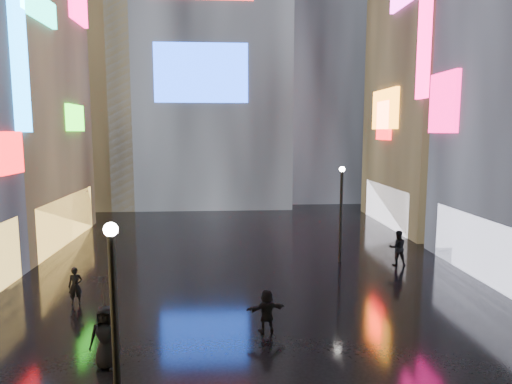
{
  "coord_description": "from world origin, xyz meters",
  "views": [
    {
      "loc": [
        -1.04,
        -3.25,
        7.04
      ],
      "look_at": [
        0.0,
        12.0,
        5.0
      ],
      "focal_mm": 32.0,
      "sensor_mm": 36.0,
      "label": 1
    }
  ],
  "objects": [
    {
      "name": "building_right_far",
      "position": [
        15.98,
        30.0,
        13.98
      ],
      "size": [
        10.28,
        12.0,
        28.0
      ],
      "color": "black",
      "rests_on": "ground"
    },
    {
      "name": "pedestrian_4",
      "position": [
        -4.64,
        9.9,
        0.96
      ],
      "size": [
        0.95,
        0.63,
        1.91
      ],
      "primitive_type": "imported",
      "rotation": [
        0.0,
        0.0,
        -0.02
      ],
      "color": "black",
      "rests_on": "ground"
    },
    {
      "name": "tower_flank_left",
      "position": [
        -14.0,
        42.0,
        13.0
      ],
      "size": [
        10.0,
        10.0,
        26.0
      ],
      "primitive_type": "cube",
      "color": "black",
      "rests_on": "ground"
    },
    {
      "name": "pedestrian_7",
      "position": [
        8.03,
        19.65,
        0.94
      ],
      "size": [
        0.98,
        0.79,
        1.88
      ],
      "primitive_type": "imported",
      "rotation": [
        0.0,
        0.0,
        3.05
      ],
      "color": "black",
      "rests_on": "ground"
    },
    {
      "name": "lamp_near",
      "position": [
        -3.38,
        6.04,
        2.94
      ],
      "size": [
        0.3,
        0.3,
        5.2
      ],
      "color": "black",
      "rests_on": "ground"
    },
    {
      "name": "lamp_far",
      "position": [
        5.15,
        20.45,
        2.94
      ],
      "size": [
        0.3,
        0.3,
        5.2
      ],
      "color": "black",
      "rests_on": "ground"
    },
    {
      "name": "umbrella_2",
      "position": [
        -4.64,
        9.9,
        2.38
      ],
      "size": [
        1.03,
        1.05,
        0.93
      ],
      "primitive_type": "imported",
      "rotation": [
        0.0,
        0.0,
        6.27
      ],
      "color": "black",
      "rests_on": "pedestrian_4"
    },
    {
      "name": "pedestrian_5",
      "position": [
        0.38,
        12.05,
        0.76
      ],
      "size": [
        1.48,
        0.75,
        1.52
      ],
      "primitive_type": "imported",
      "rotation": [
        0.0,
        0.0,
        3.36
      ],
      "color": "black",
      "rests_on": "ground"
    },
    {
      "name": "tower_flank_right",
      "position": [
        9.0,
        46.0,
        17.0
      ],
      "size": [
        12.0,
        12.0,
        34.0
      ],
      "primitive_type": "cube",
      "color": "black",
      "rests_on": "ground"
    },
    {
      "name": "pedestrian_6",
      "position": [
        -7.18,
        15.16,
        0.77
      ],
      "size": [
        0.62,
        0.47,
        1.54
      ],
      "primitive_type": "imported",
      "rotation": [
        0.0,
        0.0,
        0.19
      ],
      "color": "black",
      "rests_on": "ground"
    },
    {
      "name": "ground",
      "position": [
        0.0,
        20.0,
        0.0
      ],
      "size": [
        140.0,
        140.0,
        0.0
      ],
      "primitive_type": "plane",
      "color": "black",
      "rests_on": "ground"
    }
  ]
}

